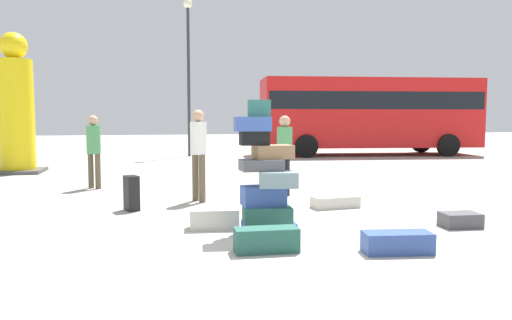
% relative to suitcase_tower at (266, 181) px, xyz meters
% --- Properties ---
extents(ground_plane, '(80.00, 80.00, 0.00)m').
position_rel_suitcase_tower_xyz_m(ground_plane, '(-0.20, -0.17, -0.70)').
color(ground_plane, '#ADA89E').
extents(suitcase_tower, '(0.83, 0.69, 1.78)m').
position_rel_suitcase_tower_xyz_m(suitcase_tower, '(0.00, 0.00, 0.00)').
color(suitcase_tower, '#334F99').
rests_on(suitcase_tower, ground).
extents(suitcase_cream_foreground_far, '(0.70, 0.40, 0.28)m').
position_rel_suitcase_tower_xyz_m(suitcase_cream_foreground_far, '(-0.63, 0.44, -0.56)').
color(suitcase_cream_foreground_far, beige).
rests_on(suitcase_cream_foreground_far, ground).
extents(suitcase_charcoal_left_side, '(0.55, 0.39, 0.20)m').
position_rel_suitcase_tower_xyz_m(suitcase_charcoal_left_side, '(2.78, -0.21, -0.60)').
color(suitcase_charcoal_left_side, '#4C4C51').
rests_on(suitcase_charcoal_left_side, ground).
extents(suitcase_black_behind_tower, '(0.28, 0.35, 0.58)m').
position_rel_suitcase_tower_xyz_m(suitcase_black_behind_tower, '(-1.80, 2.06, -0.41)').
color(suitcase_black_behind_tower, black).
rests_on(suitcase_black_behind_tower, ground).
extents(suitcase_teal_right_side, '(0.74, 0.31, 0.28)m').
position_rel_suitcase_tower_xyz_m(suitcase_teal_right_side, '(-0.20, -0.87, -0.56)').
color(suitcase_teal_right_side, '#26594C').
rests_on(suitcase_teal_right_side, ground).
extents(suitcase_navy_foreground_near, '(0.81, 0.42, 0.24)m').
position_rel_suitcase_tower_xyz_m(suitcase_navy_foreground_near, '(1.25, -1.23, -0.58)').
color(suitcase_navy_foreground_near, '#334F99').
rests_on(suitcase_navy_foreground_near, ground).
extents(suitcase_cream_white_trunk, '(0.83, 0.43, 0.20)m').
position_rel_suitcase_tower_xyz_m(suitcase_cream_white_trunk, '(1.61, 1.58, -0.60)').
color(suitcase_cream_white_trunk, beige).
rests_on(suitcase_cream_white_trunk, ground).
extents(person_bearded_onlooker, '(0.30, 0.31, 1.69)m').
position_rel_suitcase_tower_xyz_m(person_bearded_onlooker, '(-0.62, 2.69, 0.31)').
color(person_bearded_onlooker, brown).
rests_on(person_bearded_onlooker, ground).
extents(person_tourist_with_camera, '(0.30, 0.30, 1.59)m').
position_rel_suitcase_tower_xyz_m(person_tourist_with_camera, '(1.08, 2.92, 0.25)').
color(person_tourist_with_camera, black).
rests_on(person_tourist_with_camera, ground).
extents(person_passerby_in_red, '(0.30, 0.30, 1.60)m').
position_rel_suitcase_tower_xyz_m(person_passerby_in_red, '(-2.69, 4.87, 0.25)').
color(person_passerby_in_red, brown).
rests_on(person_passerby_in_red, ground).
extents(yellow_dummy_statue, '(1.33, 1.33, 3.90)m').
position_rel_suitcase_tower_xyz_m(yellow_dummy_statue, '(-5.14, 8.56, 1.03)').
color(yellow_dummy_statue, yellow).
rests_on(yellow_dummy_statue, ground).
extents(parked_bus, '(9.14, 3.49, 3.15)m').
position_rel_suitcase_tower_xyz_m(parked_bus, '(7.48, 12.77, 1.13)').
color(parked_bus, red).
rests_on(parked_bus, ground).
extents(lamp_post, '(0.36, 0.36, 6.25)m').
position_rel_suitcase_tower_xyz_m(lamp_post, '(0.06, 13.60, 3.36)').
color(lamp_post, '#333338').
rests_on(lamp_post, ground).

